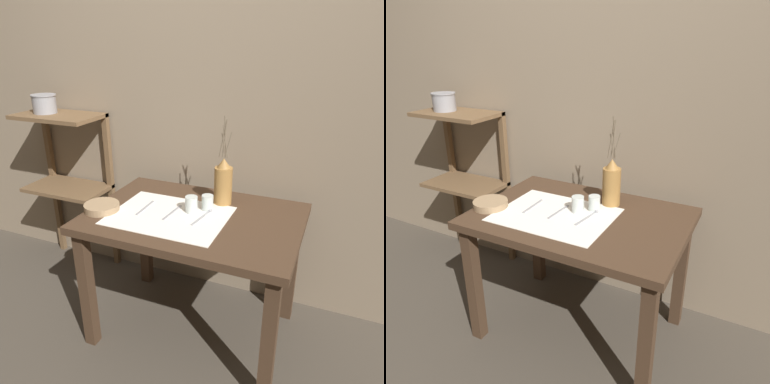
% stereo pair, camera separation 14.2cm
% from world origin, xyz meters
% --- Properties ---
extents(ground_plane, '(12.00, 12.00, 0.00)m').
position_xyz_m(ground_plane, '(0.00, 0.00, 0.00)').
color(ground_plane, '#473F35').
extents(stone_wall_back, '(7.00, 0.06, 2.40)m').
position_xyz_m(stone_wall_back, '(0.00, 0.47, 1.20)').
color(stone_wall_back, gray).
rests_on(stone_wall_back, ground_plane).
extents(wooden_table, '(1.05, 0.72, 0.71)m').
position_xyz_m(wooden_table, '(0.00, 0.00, 0.60)').
color(wooden_table, '#422D1E').
rests_on(wooden_table, ground_plane).
extents(wooden_shelf_unit, '(0.53, 0.31, 1.08)m').
position_xyz_m(wooden_shelf_unit, '(-1.01, 0.30, 0.76)').
color(wooden_shelf_unit, brown).
rests_on(wooden_shelf_unit, ground_plane).
extents(linen_cloth, '(0.56, 0.43, 0.00)m').
position_xyz_m(linen_cloth, '(-0.11, -0.06, 0.71)').
color(linen_cloth, white).
rests_on(linen_cloth, wooden_table).
extents(pitcher_with_flowers, '(0.09, 0.09, 0.46)m').
position_xyz_m(pitcher_with_flowers, '(0.09, 0.19, 0.83)').
color(pitcher_with_flowers, olive).
rests_on(pitcher_with_flowers, wooden_table).
extents(wooden_bowl, '(0.18, 0.18, 0.04)m').
position_xyz_m(wooden_bowl, '(-0.45, -0.13, 0.73)').
color(wooden_bowl, '#9E7F5B').
rests_on(wooden_bowl, wooden_table).
extents(glass_tumbler_near, '(0.06, 0.06, 0.08)m').
position_xyz_m(glass_tumbler_near, '(-0.02, 0.02, 0.75)').
color(glass_tumbler_near, silver).
rests_on(glass_tumbler_near, wooden_table).
extents(glass_tumbler_far, '(0.06, 0.06, 0.08)m').
position_xyz_m(glass_tumbler_far, '(0.04, 0.08, 0.75)').
color(glass_tumbler_far, silver).
rests_on(glass_tumbler_far, wooden_table).
extents(knife_center, '(0.01, 0.18, 0.00)m').
position_xyz_m(knife_center, '(-0.26, -0.03, 0.71)').
color(knife_center, '#939399').
rests_on(knife_center, wooden_table).
extents(fork_outer, '(0.03, 0.18, 0.00)m').
position_xyz_m(fork_outer, '(-0.11, -0.03, 0.71)').
color(fork_outer, '#939399').
rests_on(fork_outer, wooden_table).
extents(spoon_outer, '(0.04, 0.19, 0.02)m').
position_xyz_m(spoon_outer, '(0.06, 0.03, 0.72)').
color(spoon_outer, '#939399').
rests_on(spoon_outer, wooden_table).
extents(metal_pot_large, '(0.15, 0.15, 0.11)m').
position_xyz_m(metal_pot_large, '(-1.11, 0.27, 1.14)').
color(metal_pot_large, '#939399').
rests_on(metal_pot_large, wooden_shelf_unit).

